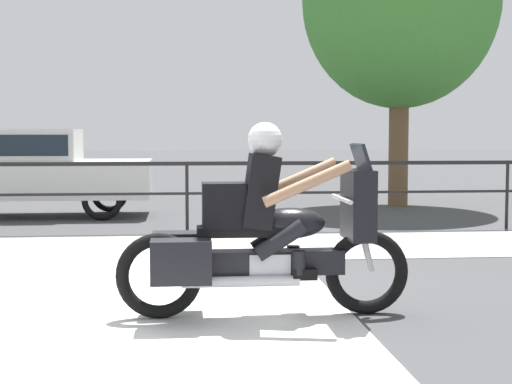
% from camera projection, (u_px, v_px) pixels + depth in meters
% --- Properties ---
extents(ground_plane, '(120.00, 120.00, 0.00)m').
position_uv_depth(ground_plane, '(194.00, 303.00, 7.05)').
color(ground_plane, '#424244').
extents(sidewalk_band, '(44.00, 2.40, 0.01)m').
position_uv_depth(sidewalk_band, '(189.00, 247.00, 10.43)').
color(sidewalk_band, '#B7B2A8').
rests_on(sidewalk_band, ground).
extents(crosswalk_band, '(3.74, 6.00, 0.01)m').
position_uv_depth(crosswalk_band, '(131.00, 309.00, 6.80)').
color(crosswalk_band, silver).
rests_on(crosswalk_band, ground).
extents(fence_railing, '(36.00, 0.05, 1.09)m').
position_uv_depth(fence_railing, '(187.00, 177.00, 11.99)').
color(fence_railing, black).
rests_on(fence_railing, ground).
extents(motorcycle, '(2.45, 0.76, 1.62)m').
position_uv_depth(motorcycle, '(262.00, 233.00, 6.49)').
color(motorcycle, black).
rests_on(motorcycle, ground).
extents(parked_car, '(4.34, 1.63, 1.59)m').
position_uv_depth(parked_car, '(25.00, 167.00, 14.19)').
color(parked_car, silver).
rests_on(parked_car, ground).
extents(tree_behind_sign, '(4.01, 4.01, 6.44)m').
position_uv_depth(tree_behind_sign, '(400.00, 1.00, 15.97)').
color(tree_behind_sign, brown).
rests_on(tree_behind_sign, ground).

